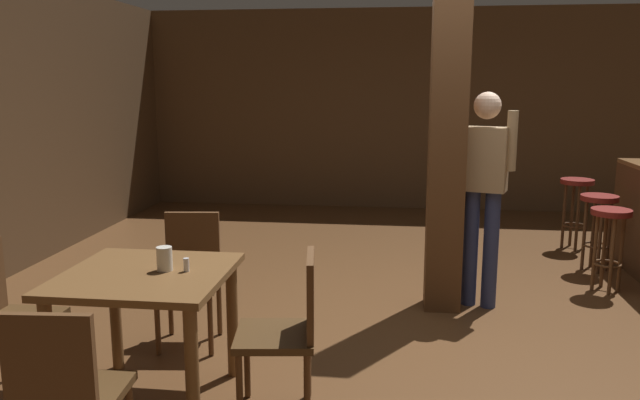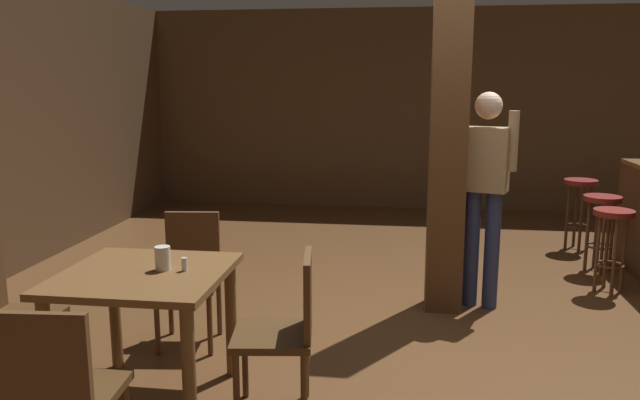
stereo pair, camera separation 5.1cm
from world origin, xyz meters
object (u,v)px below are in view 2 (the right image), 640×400
chair_east (286,326)px  bar_stool_mid (601,215)px  chair_north (190,271)px  standing_person (485,184)px  chair_west (4,310)px  napkin_cup (163,258)px  dining_table (145,295)px  chair_south (61,391)px  salt_shaker (184,264)px  bar_stool_far (580,197)px  bar_stool_near (612,231)px

chair_east → bar_stool_mid: bearing=50.4°
chair_north → standing_person: standing_person is taller
chair_west → napkin_cup: size_ratio=6.66×
dining_table → chair_south: (-0.01, -0.86, -0.12)m
salt_shaker → bar_stool_far: size_ratio=0.10×
chair_east → chair_north: (-0.85, 0.88, 0.00)m
napkin_cup → standing_person: size_ratio=0.08×
chair_east → napkin_cup: napkin_cup is taller
chair_north → bar_stool_far: chair_north is taller
bar_stool_mid → salt_shaker: bearing=-136.2°
chair_south → bar_stool_mid: (3.27, 3.81, 0.04)m
chair_east → chair_north: same height
dining_table → chair_south: bearing=-90.6°
chair_east → chair_west: same height
dining_table → chair_west: (-0.85, -0.02, -0.12)m
salt_shaker → napkin_cup: bearing=178.9°
chair_south → napkin_cup: bearing=83.3°
chair_south → chair_east: same height
napkin_cup → bar_stool_far: (3.18, 3.72, -0.26)m
dining_table → standing_person: standing_person is taller
bar_stool_mid → bar_stool_far: bearing=89.2°
bar_stool_near → bar_stool_mid: size_ratio=0.99×
napkin_cup → salt_shaker: napkin_cup is taller
napkin_cup → bar_stool_mid: size_ratio=0.18×
chair_north → chair_west: bearing=-132.6°
chair_west → chair_north: (0.80, 0.87, 0.00)m
standing_person → bar_stool_near: standing_person is taller
bar_stool_near → standing_person: bearing=-156.2°
chair_east → salt_shaker: 0.66m
standing_person → chair_east: bearing=-123.6°
chair_north → bar_stool_mid: size_ratio=1.21×
chair_south → napkin_cup: 0.96m
bar_stool_mid → chair_west: bearing=-144.2°
standing_person → bar_stool_mid: (1.23, 1.13, -0.45)m
napkin_cup → bar_stool_mid: (3.17, 2.91, -0.28)m
chair_north → salt_shaker: 0.91m
chair_west → bar_stool_mid: bearing=35.8°
standing_person → bar_stool_far: bearing=57.3°
chair_east → chair_west: bearing=179.8°
salt_shaker → bar_stool_far: bearing=50.6°
bar_stool_far → chair_east: bearing=-123.1°
napkin_cup → standing_person: (1.94, 1.78, 0.17)m
chair_east → standing_person: size_ratio=0.52×
chair_south → salt_shaker: size_ratio=11.82×
dining_table → chair_north: chair_north is taller
chair_west → bar_stool_far: size_ratio=1.16×
chair_east → bar_stool_far: bearing=56.9°
standing_person → napkin_cup: bearing=-137.4°
chair_south → bar_stool_mid: bearing=49.3°
chair_east → bar_stool_far: (2.47, 3.79, 0.07)m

